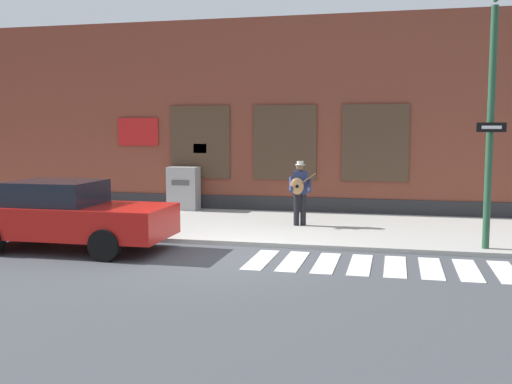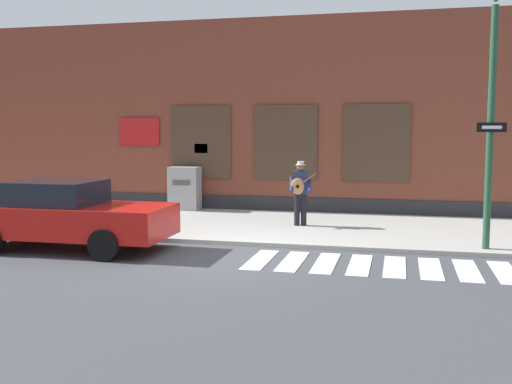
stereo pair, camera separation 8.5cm
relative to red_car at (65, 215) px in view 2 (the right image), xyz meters
name	(u,v)px [view 2 (the right image)]	position (x,y,z in m)	size (l,w,h in m)	color
ground_plane	(228,257)	(3.72, 0.08, -0.77)	(160.00, 160.00, 0.00)	#424449
sidewalk	(267,226)	(3.72, 3.92, -0.72)	(28.00, 5.33, 0.10)	#ADAAA3
building_backdrop	(297,118)	(3.71, 8.58, 2.28)	(28.00, 4.06, 6.10)	brown
crosswalk	(395,267)	(7.13, -0.05, -0.76)	(5.78, 1.90, 0.01)	silver
red_car	(65,215)	(0.00, 0.00, 0.00)	(4.61, 2.01, 1.53)	red
busker	(300,189)	(4.62, 3.86, 0.30)	(0.75, 0.60, 1.72)	black
traffic_light	(503,74)	(9.08, 0.81, 2.96)	(0.60, 2.52, 5.31)	#234C33
utility_box	(185,188)	(0.53, 6.14, 0.01)	(0.96, 0.59, 1.36)	#9E9E9E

